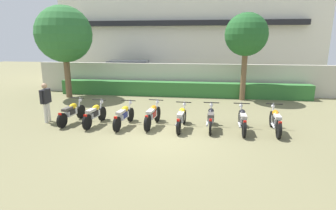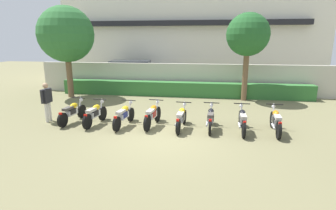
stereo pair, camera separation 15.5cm
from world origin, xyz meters
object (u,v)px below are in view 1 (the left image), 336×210
motorcycle_in_row_2 (124,115)px  motorcycle_in_row_3 (153,115)px  tree_near_inspector (64,35)px  motorcycle_in_row_5 (211,118)px  motorcycle_in_row_4 (182,118)px  motorcycle_in_row_6 (242,119)px  motorcycle_in_row_7 (275,120)px  motorcycle_in_row_0 (72,112)px  motorcycle_in_row_1 (95,114)px  inspector_person (46,100)px  tree_far_side (246,35)px  parked_car (131,74)px

motorcycle_in_row_2 → motorcycle_in_row_3: 1.12m
tree_near_inspector → motorcycle_in_row_5: (8.16, -4.74, -3.14)m
tree_near_inspector → motorcycle_in_row_4: 9.12m
tree_near_inspector → motorcycle_in_row_6: tree_near_inspector is taller
motorcycle_in_row_3 → motorcycle_in_row_7: motorcycle_in_row_3 is taller
motorcycle_in_row_7 → motorcycle_in_row_4: bearing=94.1°
motorcycle_in_row_6 → motorcycle_in_row_7: 1.18m
tree_near_inspector → motorcycle_in_row_0: (2.59, -4.71, -3.14)m
motorcycle_in_row_0 → motorcycle_in_row_4: 4.47m
motorcycle_in_row_0 → motorcycle_in_row_1: motorcycle_in_row_1 is taller
motorcycle_in_row_4 → motorcycle_in_row_5: bearing=-80.8°
motorcycle_in_row_0 → inspector_person: inspector_person is taller
tree_far_side → motorcycle_in_row_2: size_ratio=2.47×
motorcycle_in_row_2 → motorcycle_in_row_4: (2.24, 0.02, -0.00)m
parked_car → inspector_person: (-1.20, -8.38, 0.01)m
tree_far_side → motorcycle_in_row_2: tree_far_side is taller
motorcycle_in_row_6 → inspector_person: inspector_person is taller
motorcycle_in_row_7 → motorcycle_in_row_3: bearing=92.1°
motorcycle_in_row_4 → motorcycle_in_row_6: bearing=-85.7°
motorcycle_in_row_3 → motorcycle_in_row_6: motorcycle_in_row_3 is taller
tree_near_inspector → tree_far_side: size_ratio=1.10×
tree_far_side → tree_near_inspector: bearing=-176.3°
motorcycle_in_row_3 → motorcycle_in_row_0: bearing=96.6°
tree_far_side → motorcycle_in_row_3: tree_far_side is taller
motorcycle_in_row_0 → motorcycle_in_row_7: (7.88, -0.07, 0.01)m
tree_near_inspector → motorcycle_in_row_0: bearing=-61.2°
parked_car → motorcycle_in_row_3: 8.94m
parked_car → tree_far_side: bearing=-28.0°
motorcycle_in_row_1 → motorcycle_in_row_6: bearing=-84.1°
motorcycle_in_row_7 → inspector_person: bearing=92.9°
parked_car → motorcycle_in_row_4: (4.32, -8.47, -0.50)m
motorcycle_in_row_2 → parked_car: bearing=19.8°
motorcycle_in_row_2 → tree_far_side: bearing=-37.2°
parked_car → motorcycle_in_row_0: size_ratio=2.44×
tree_far_side → motorcycle_in_row_4: 6.94m
motorcycle_in_row_3 → tree_far_side: bearing=-31.0°
tree_near_inspector → motorcycle_in_row_1: (3.63, -4.86, -3.13)m
motorcycle_in_row_0 → motorcycle_in_row_5: (5.56, -0.03, -0.00)m
motorcycle_in_row_6 → motorcycle_in_row_2: bearing=91.4°
tree_near_inspector → motorcycle_in_row_0: size_ratio=2.71×
parked_car → inspector_person: bearing=-103.7°
tree_far_side → inspector_person: bearing=-147.5°
tree_near_inspector → motorcycle_in_row_4: tree_near_inspector is taller
motorcycle_in_row_7 → inspector_person: 8.95m
motorcycle_in_row_1 → motorcycle_in_row_4: 3.43m
motorcycle_in_row_0 → motorcycle_in_row_4: motorcycle_in_row_0 is taller
motorcycle_in_row_0 → motorcycle_in_row_1: 1.05m
tree_far_side → motorcycle_in_row_7: tree_far_side is taller
motorcycle_in_row_6 → inspector_person: (-7.75, 0.09, 0.49)m
motorcycle_in_row_1 → inspector_person: size_ratio=1.12×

